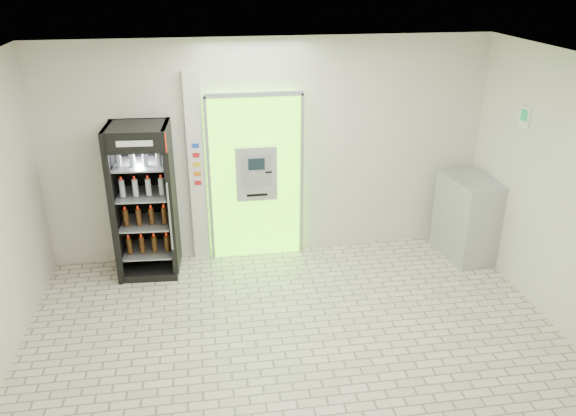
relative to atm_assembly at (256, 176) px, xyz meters
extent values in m
plane|color=beige|center=(0.20, -2.41, -1.17)|extent=(6.00, 6.00, 0.00)
plane|color=silver|center=(0.20, 0.09, 0.33)|extent=(6.00, 0.00, 6.00)
plane|color=white|center=(0.20, -2.41, 1.83)|extent=(6.00, 6.00, 0.00)
cube|color=#6BFB16|center=(0.00, 0.02, -0.02)|extent=(1.20, 0.12, 2.30)
cube|color=gray|center=(0.00, -0.05, 1.13)|extent=(1.28, 0.04, 0.06)
cube|color=gray|center=(-0.63, -0.05, -0.02)|extent=(0.04, 0.04, 2.30)
cube|color=gray|center=(0.63, -0.05, -0.02)|extent=(0.04, 0.04, 2.30)
cube|color=black|center=(0.10, -0.04, -0.67)|extent=(0.62, 0.01, 0.67)
cube|color=black|center=(-0.34, -0.04, 0.81)|extent=(0.22, 0.01, 0.18)
cube|color=#ABADB2|center=(0.00, -0.09, 0.08)|extent=(0.55, 0.12, 0.75)
cube|color=black|center=(0.00, -0.16, 0.23)|extent=(0.22, 0.01, 0.16)
cube|color=gray|center=(0.00, -0.16, -0.05)|extent=(0.16, 0.01, 0.12)
cube|color=black|center=(0.16, -0.16, 0.11)|extent=(0.09, 0.01, 0.02)
cube|color=black|center=(0.00, -0.16, -0.21)|extent=(0.28, 0.01, 0.03)
cube|color=silver|center=(-0.78, 0.04, 0.13)|extent=(0.22, 0.10, 2.60)
cube|color=#193FB2|center=(-0.78, -0.02, 0.48)|extent=(0.09, 0.01, 0.06)
cube|color=red|center=(-0.78, -0.02, 0.35)|extent=(0.09, 0.01, 0.06)
cube|color=yellow|center=(-0.78, -0.02, 0.22)|extent=(0.09, 0.01, 0.06)
cube|color=orange|center=(-0.78, -0.02, 0.09)|extent=(0.09, 0.01, 0.06)
cube|color=red|center=(-0.78, -0.02, -0.04)|extent=(0.09, 0.01, 0.06)
cube|color=black|center=(-1.48, -0.27, -0.16)|extent=(0.80, 0.73, 2.02)
cube|color=black|center=(-1.48, 0.05, -0.16)|extent=(0.76, 0.10, 2.02)
cube|color=#AA1A09|center=(-1.48, -0.61, 0.72)|extent=(0.74, 0.05, 0.24)
cube|color=white|center=(-1.48, -0.61, 0.72)|extent=(0.42, 0.03, 0.07)
cube|color=black|center=(-1.48, -0.27, -1.12)|extent=(0.80, 0.73, 0.10)
cylinder|color=gray|center=(-1.15, -0.63, -0.24)|extent=(0.03, 0.03, 0.91)
cube|color=gray|center=(-1.48, -0.27, -0.87)|extent=(0.67, 0.62, 0.02)
cube|color=gray|center=(-1.48, -0.27, -0.46)|extent=(0.67, 0.62, 0.02)
cube|color=gray|center=(-1.48, -0.27, -0.06)|extent=(0.67, 0.62, 0.02)
cube|color=gray|center=(-1.48, -0.27, 0.34)|extent=(0.67, 0.62, 0.02)
cube|color=#ABADB2|center=(2.90, -0.51, -0.59)|extent=(0.69, 0.94, 1.16)
cube|color=gray|center=(2.61, -0.51, -0.53)|extent=(0.12, 0.85, 0.01)
cube|color=white|center=(3.19, -1.01, 0.95)|extent=(0.02, 0.22, 0.26)
cube|color=#0D9642|center=(3.18, -1.01, 0.98)|extent=(0.00, 0.14, 0.14)
camera|label=1|loc=(-0.67, -7.14, 2.67)|focal=35.00mm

